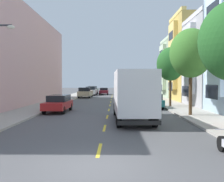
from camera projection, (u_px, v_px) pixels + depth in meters
ground_plane at (111, 100)px, 38.49m from camera, size 160.00×160.00×0.00m
sidewalk_left at (59, 101)px, 36.59m from camera, size 3.20×120.00×0.14m
sidewalk_right at (163, 101)px, 36.40m from camera, size 3.20×120.00×0.14m
lane_centerline_dashes at (110, 103)px, 33.00m from camera, size 0.14×47.20×0.01m
townhouse_fourth_mustard at (214, 59)px, 36.34m from camera, size 11.55×7.64×11.89m
townhouse_fifth_sage at (199, 70)px, 44.20m from camera, size 12.38×7.64×9.81m
street_tree_second at (191, 53)px, 20.42m from camera, size 3.22×3.22×6.62m
street_tree_third at (171, 64)px, 27.99m from camera, size 2.89×2.89×6.17m
delivery_box_truck at (133, 93)px, 18.16m from camera, size 2.67×7.87×3.39m
parked_pickup_forest at (93, 90)px, 59.65m from camera, size 2.03×5.31×1.73m
parked_pickup_champagne at (85, 93)px, 45.29m from camera, size 2.14×5.35×1.73m
parked_pickup_white at (91, 91)px, 53.06m from camera, size 2.05×5.32×1.73m
parked_hatchback_silver at (139, 94)px, 43.57m from camera, size 1.82×4.03×1.50m
parked_pickup_charcoal at (144, 96)px, 33.99m from camera, size 2.12×5.34×1.73m
parked_wagon_red at (58, 103)px, 23.77m from camera, size 1.92×4.74×1.50m
parked_wagon_teal at (151, 100)px, 26.97m from camera, size 1.95×4.75×1.50m
moving_burgundy_sedan at (104, 91)px, 55.80m from camera, size 1.80×4.50×1.43m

